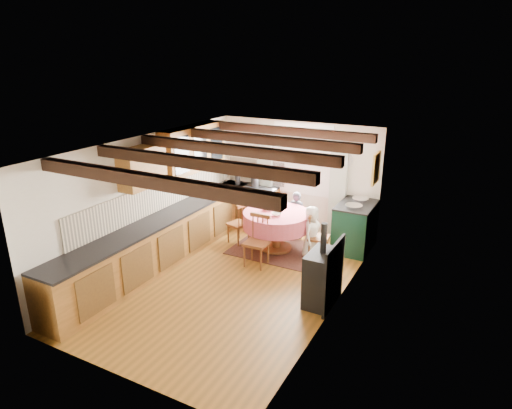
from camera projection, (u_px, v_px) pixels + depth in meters
The scene contains 40 objects.
floor at pixel (235, 280), 7.72m from camera, with size 3.60×5.50×0.00m, color #985F1F.
ceiling at pixel (232, 144), 6.94m from camera, with size 3.60×5.50×0.00m, color white.
wall_back at pixel (298, 177), 9.63m from camera, with size 3.60×0.00×2.40m, color silver.
wall_front at pixel (111, 290), 5.03m from camera, with size 3.60×0.00×2.40m, color silver.
wall_left at pixel (149, 200), 8.12m from camera, with size 0.00×5.50×2.40m, color silver.
wall_right at pixel (338, 235), 6.54m from camera, with size 0.00×5.50×2.40m, color silver.
beam_a at pixel (147, 180), 5.30m from camera, with size 3.60×0.16×0.16m, color black.
beam_b at pixel (196, 163), 6.13m from camera, with size 3.60×0.16×0.16m, color black.
beam_c at pixel (232, 150), 6.97m from camera, with size 3.60×0.16×0.16m, color black.
beam_d at pixel (261, 139), 7.81m from camera, with size 3.60×0.16×0.16m, color black.
beam_e at pixel (285, 131), 8.64m from camera, with size 3.60×0.16×0.16m, color black.
splash_left at pixel (161, 195), 8.37m from camera, with size 0.02×4.50×0.55m, color beige.
splash_back at pixel (257, 171), 10.06m from camera, with size 1.40×0.02×0.55m, color beige.
base_cabinet_left at pixel (165, 241), 8.24m from camera, with size 0.60×5.30×0.88m, color #A3652A.
base_cabinet_back at pixel (249, 206), 10.09m from camera, with size 1.30×0.60×0.88m, color #A3652A.
worktop_left at pixel (164, 218), 8.08m from camera, with size 0.64×5.30×0.04m, color black.
worktop_back at pixel (248, 187), 9.92m from camera, with size 1.30×0.64×0.04m, color black.
wall_cabinet_glass at pixel (193, 148), 8.81m from camera, with size 0.34×1.80×0.90m, color #A3652A.
wall_cabinet_solid at pixel (142, 167), 7.57m from camera, with size 0.34×0.90×0.70m, color #A3652A.
window_frame at pixel (302, 159), 9.44m from camera, with size 1.34×0.03×1.54m, color white.
window_pane at pixel (302, 159), 9.45m from camera, with size 1.20×0.01×1.40m, color white.
curtain_left at pixel (265, 178), 9.91m from camera, with size 0.35×0.10×2.10m, color #B3B3B2.
curtain_right at pixel (338, 188), 9.16m from camera, with size 0.35×0.10×2.10m, color #B3B3B2.
curtain_rod at pixel (302, 132), 9.18m from camera, with size 0.03×0.03×2.00m, color black.
wall_picture at pixel (376, 168), 8.31m from camera, with size 0.04×0.50×0.60m, color gold.
wall_plate at pixel (346, 160), 8.98m from camera, with size 0.30×0.30×0.02m, color silver.
rug at pixel (276, 249), 8.90m from camera, with size 1.71×1.33×0.01m, color brown.
dining_table at pixel (276, 231), 8.78m from camera, with size 1.32×1.32×0.80m, color #C46D89, non-canonical shape.
chair_near at pixel (256, 241), 8.10m from camera, with size 0.42×0.44×0.97m, color brown, non-canonical shape.
chair_left at pixel (238, 222), 9.11m from camera, with size 0.38×0.40×0.89m, color brown, non-canonical shape.
chair_right at pixel (319, 236), 8.42m from camera, with size 0.38×0.40×0.90m, color brown, non-canonical shape.
aga_range at pixel (355, 226), 8.81m from camera, with size 0.68×1.06×0.97m, color #0D2F22, non-canonical shape.
cast_iron_stove at pixel (322, 264), 6.80m from camera, with size 0.41×0.68×1.36m, color black, non-canonical shape.
child_far at pixel (296, 215), 9.31m from camera, with size 0.38×0.25×1.03m, color #343642.
child_right at pixel (311, 232), 8.45m from camera, with size 0.50×0.33×1.03m, color white.
bowl_a at pixel (268, 209), 8.78m from camera, with size 0.23×0.23×0.06m, color silver.
bowl_b at pixel (277, 214), 8.46m from camera, with size 0.19×0.19×0.06m, color silver.
cup at pixel (266, 217), 8.28m from camera, with size 0.09×0.09×0.08m, color silver.
canister_tall at pixel (238, 180), 10.02m from camera, with size 0.13×0.13×0.22m, color #262628.
canister_wide at pixel (255, 182), 9.87m from camera, with size 0.19×0.19×0.21m, color #262628.
Camera 1 is at (3.53, -5.91, 3.76)m, focal length 31.01 mm.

